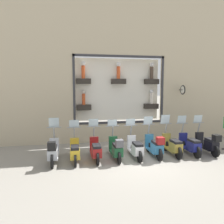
# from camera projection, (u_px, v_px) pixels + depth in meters

# --- Properties ---
(ground_plane) EXTENTS (120.00, 120.00, 0.00)m
(ground_plane) POSITION_uv_depth(u_px,v_px,m) (139.00, 162.00, 8.62)
(ground_plane) COLOR gray
(building_facade) EXTENTS (1.18, 36.00, 10.53)m
(building_facade) POSITION_uv_depth(u_px,v_px,m) (119.00, 41.00, 11.51)
(building_facade) COLOR tan
(building_facade) RESTS_ON ground_plane
(scooter_black_0) EXTENTS (1.80, 0.61, 1.62)m
(scooter_black_0) POSITION_uv_depth(u_px,v_px,m) (208.00, 143.00, 9.64)
(scooter_black_0) COLOR black
(scooter_black_0) RESTS_ON ground_plane
(scooter_navy_1) EXTENTS (1.80, 0.61, 1.62)m
(scooter_navy_1) POSITION_uv_depth(u_px,v_px,m) (190.00, 145.00, 9.55)
(scooter_navy_1) COLOR black
(scooter_navy_1) RESTS_ON ground_plane
(scooter_olive_2) EXTENTS (1.81, 0.60, 1.68)m
(scooter_olive_2) POSITION_uv_depth(u_px,v_px,m) (173.00, 146.00, 9.40)
(scooter_olive_2) COLOR black
(scooter_olive_2) RESTS_ON ground_plane
(scooter_teal_3) EXTENTS (1.80, 0.60, 1.62)m
(scooter_teal_3) POSITION_uv_depth(u_px,v_px,m) (155.00, 146.00, 9.18)
(scooter_teal_3) COLOR black
(scooter_teal_3) RESTS_ON ground_plane
(scooter_white_4) EXTENTS (1.79, 0.61, 1.54)m
(scooter_white_4) POSITION_uv_depth(u_px,v_px,m) (136.00, 148.00, 9.09)
(scooter_white_4) COLOR black
(scooter_white_4) RESTS_ON ground_plane
(scooter_green_5) EXTENTS (1.79, 0.60, 1.53)m
(scooter_green_5) POSITION_uv_depth(u_px,v_px,m) (116.00, 149.00, 8.87)
(scooter_green_5) COLOR black
(scooter_green_5) RESTS_ON ground_plane
(scooter_red_6) EXTENTS (1.80, 0.60, 1.58)m
(scooter_red_6) POSITION_uv_depth(u_px,v_px,m) (96.00, 150.00, 8.78)
(scooter_red_6) COLOR black
(scooter_red_6) RESTS_ON ground_plane
(scooter_yellow_7) EXTENTS (1.79, 0.61, 1.56)m
(scooter_yellow_7) POSITION_uv_depth(u_px,v_px,m) (75.00, 151.00, 8.63)
(scooter_yellow_7) COLOR black
(scooter_yellow_7) RESTS_ON ground_plane
(scooter_silver_8) EXTENTS (1.80, 0.61, 1.67)m
(scooter_silver_8) POSITION_uv_depth(u_px,v_px,m) (53.00, 151.00, 8.42)
(scooter_silver_8) COLOR black
(scooter_silver_8) RESTS_ON ground_plane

